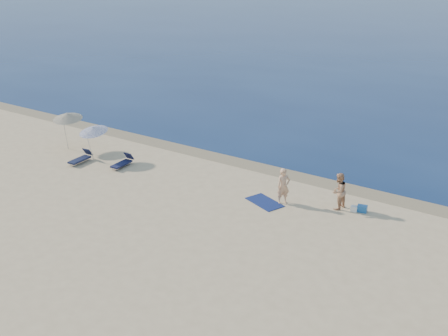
% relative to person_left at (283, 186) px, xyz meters
% --- Properties ---
extents(wet_sand_strip, '(240.00, 1.60, 0.00)m').
position_rel_person_left_xyz_m(wet_sand_strip, '(-3.68, 3.70, -0.96)').
color(wet_sand_strip, '#847254').
rests_on(wet_sand_strip, ground).
extents(person_left, '(0.80, 0.83, 1.92)m').
position_rel_person_left_xyz_m(person_left, '(0.00, 0.00, 0.00)').
color(person_left, tan).
rests_on(person_left, ground).
extents(person_right, '(0.89, 1.06, 1.94)m').
position_rel_person_left_xyz_m(person_right, '(2.63, 0.96, 0.01)').
color(person_right, tan).
rests_on(person_right, ground).
extents(beach_towel, '(2.26, 1.77, 0.03)m').
position_rel_person_left_xyz_m(beach_towel, '(-0.82, -0.47, -0.95)').
color(beach_towel, '#0F1B4E').
rests_on(beach_towel, ground).
extents(white_bag, '(0.36, 0.32, 0.28)m').
position_rel_person_left_xyz_m(white_bag, '(3.47, 1.13, -0.82)').
color(white_bag, white).
rests_on(white_bag, ground).
extents(blue_cooler, '(0.53, 0.42, 0.34)m').
position_rel_person_left_xyz_m(blue_cooler, '(3.82, 1.32, -0.79)').
color(blue_cooler, '#1F5FA8').
rests_on(blue_cooler, ground).
extents(umbrella_near, '(1.95, 1.97, 2.35)m').
position_rel_person_left_xyz_m(umbrella_near, '(-12.75, -0.91, 1.02)').
color(umbrella_near, silver).
rests_on(umbrella_near, ground).
extents(umbrella_far, '(2.48, 2.50, 2.56)m').
position_rel_person_left_xyz_m(umbrella_far, '(-15.63, -0.34, 1.24)').
color(umbrella_far, silver).
rests_on(umbrella_far, ground).
extents(lounger_left, '(0.64, 1.71, 0.74)m').
position_rel_person_left_xyz_m(lounger_left, '(-13.15, -1.75, -0.69)').
color(lounger_left, '#141A37').
rests_on(lounger_left, ground).
extents(lounger_right, '(0.61, 1.67, 0.73)m').
position_rel_person_left_xyz_m(lounger_right, '(-10.51, -0.83, -0.70)').
color(lounger_right, '#161A3E').
rests_on(lounger_right, ground).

